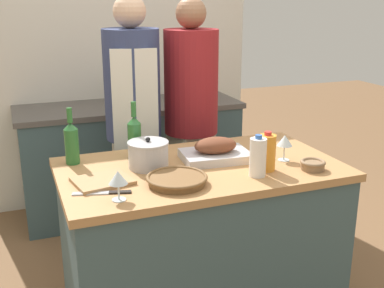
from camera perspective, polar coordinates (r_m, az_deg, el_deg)
name	(u,v)px	position (r m, az deg, el deg)	size (l,w,h in m)	color
kitchen_island	(200,242)	(2.62, 0.96, -11.58)	(1.42, 0.80, 0.88)	#3D565B
back_counter	(132,158)	(3.93, -7.18, -1.61)	(1.75, 0.60, 0.89)	#3D565B
back_wall	(117,50)	(4.09, -8.84, 11.00)	(2.25, 0.10, 2.55)	silver
roasting_pan	(215,151)	(2.51, 2.80, -0.89)	(0.37, 0.27, 0.12)	#BCBCC1
wicker_basket	(177,179)	(2.20, -1.80, -4.22)	(0.28, 0.28, 0.04)	brown
cutting_board	(103,181)	(2.26, -10.55, -4.32)	(0.29, 0.25, 0.02)	#AD7F51
stock_pot	(148,155)	(2.41, -5.20, -1.25)	(0.21, 0.21, 0.16)	#B7B7BC
mixing_bowl	(313,165)	(2.45, 14.13, -2.39)	(0.12, 0.12, 0.05)	#846647
juice_jug	(267,152)	(2.38, 8.89, -1.00)	(0.08, 0.08, 0.20)	orange
milk_jug	(258,157)	(2.30, 7.81, -1.54)	(0.08, 0.08, 0.20)	white
wine_bottle_green	(135,136)	(2.54, -6.83, 0.91)	(0.07, 0.07, 0.31)	#28662D
wine_bottle_dark	(72,142)	(2.52, -14.09, 0.24)	(0.07, 0.07, 0.29)	#28662D
wine_glass_left	(118,178)	(2.03, -8.76, -4.05)	(0.08, 0.08, 0.13)	silver
wine_glass_right	(285,141)	(2.53, 10.93, 0.32)	(0.08, 0.08, 0.14)	silver
knife_chef	(104,193)	(2.14, -10.38, -5.72)	(0.25, 0.10, 0.01)	#B7B7BC
stand_mixer	(128,86)	(3.78, -7.54, 6.83)	(0.18, 0.14, 0.35)	silver
condiment_bottle_tall	(181,91)	(4.02, -1.31, 6.32)	(0.06, 0.06, 0.13)	#B28E2D
condiment_bottle_short	(206,90)	(3.88, 1.67, 6.45)	(0.06, 0.06, 0.20)	maroon
person_cook_aproned	(134,119)	(3.09, -6.94, 2.95)	(0.35, 0.37, 1.71)	beige
person_cook_guest	(191,115)	(3.23, -0.11, 3.49)	(0.36, 0.36, 1.69)	beige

